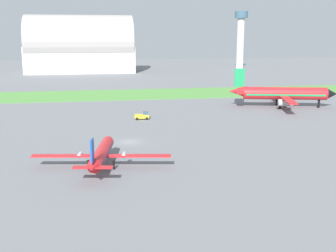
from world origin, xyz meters
TOP-DOWN VIEW (x-y plane):
  - ground_plane at (0.00, 0.00)m, footprint 600.00×600.00m
  - grass_taxiway_strip at (0.00, 69.71)m, footprint 360.00×28.00m
  - airplane_parked_jet_far at (48.79, 33.99)m, footprint 31.65×32.02m
  - airplane_foreground_turboprop at (-5.75, -16.26)m, footprint 22.49×19.34m
  - pushback_tug_near_gate at (5.42, 22.95)m, footprint 3.72×2.27m
  - hangar_distant at (-13.86, 168.70)m, footprint 61.23×29.82m
  - control_tower at (83.72, 170.73)m, footprint 8.00×8.00m

SIDE VIEW (x-z plane):
  - ground_plane at x=0.00m, z-range 0.00..0.00m
  - grass_taxiway_strip at x=0.00m, z-range 0.00..0.08m
  - pushback_tug_near_gate at x=5.42m, z-range -0.06..1.89m
  - airplane_foreground_turboprop at x=-5.75m, z-range -0.91..5.86m
  - airplane_parked_jet_far at x=48.79m, z-range -1.61..9.89m
  - hangar_distant at x=-13.86m, z-range -1.85..30.74m
  - control_tower at x=83.72m, z-range 3.25..38.82m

